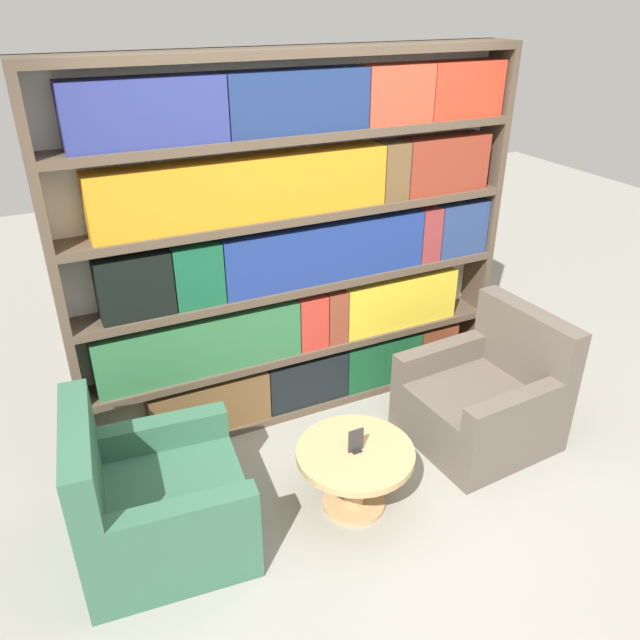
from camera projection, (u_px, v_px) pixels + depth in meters
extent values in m
plane|color=gray|center=(404.00, 533.00, 3.43)|extent=(14.00, 14.00, 0.00)
cube|color=silver|center=(292.00, 243.00, 4.07)|extent=(2.95, 0.05, 2.38)
cube|color=brown|center=(58.00, 292.00, 3.40)|extent=(0.05, 0.30, 2.38)
cube|color=brown|center=(481.00, 218.00, 4.53)|extent=(0.05, 0.30, 2.38)
cube|color=brown|center=(302.00, 400.00, 4.51)|extent=(2.85, 0.30, 0.05)
cube|color=brown|center=(301.00, 347.00, 4.30)|extent=(2.85, 0.30, 0.05)
cube|color=brown|center=(300.00, 284.00, 4.08)|extent=(2.85, 0.30, 0.05)
cube|color=brown|center=(299.00, 214.00, 3.86)|extent=(2.85, 0.30, 0.05)
cube|color=brown|center=(298.00, 135.00, 3.64)|extent=(2.85, 0.30, 0.05)
cube|color=brown|center=(296.00, 51.00, 3.43)|extent=(2.85, 0.30, 0.05)
cube|color=brown|center=(209.00, 403.00, 4.13)|extent=(0.80, 0.20, 0.35)
cube|color=black|center=(305.00, 378.00, 4.40)|extent=(0.59, 0.20, 0.35)
cube|color=#164E2A|center=(379.00, 359.00, 4.64)|extent=(0.62, 0.20, 0.35)
cube|color=brown|center=(432.00, 345.00, 4.82)|extent=(0.32, 0.20, 0.35)
cube|color=#306F3F|center=(200.00, 344.00, 3.91)|extent=(1.30, 0.20, 0.37)
cube|color=red|center=(309.00, 320.00, 4.20)|extent=(0.20, 0.20, 0.37)
cube|color=brown|center=(333.00, 314.00, 4.27)|extent=(0.14, 0.20, 0.37)
cube|color=gold|center=(397.00, 300.00, 4.47)|extent=(0.89, 0.20, 0.37)
cube|color=black|center=(134.00, 285.00, 3.55)|extent=(0.42, 0.20, 0.38)
cube|color=#155435|center=(196.00, 273.00, 3.69)|extent=(0.29, 0.20, 0.38)
cube|color=navy|center=(324.00, 251.00, 4.02)|extent=(1.39, 0.20, 0.38)
cube|color=maroon|center=(425.00, 233.00, 4.33)|extent=(0.15, 0.20, 0.38)
cube|color=navy|center=(457.00, 227.00, 4.43)|extent=(0.39, 0.20, 0.38)
cube|color=orange|center=(245.00, 189.00, 3.61)|extent=(1.78, 0.20, 0.36)
cube|color=brown|center=(390.00, 170.00, 3.99)|extent=(0.18, 0.20, 0.36)
cube|color=maroon|center=(443.00, 164.00, 4.15)|extent=(0.62, 0.20, 0.36)
cube|color=navy|center=(145.00, 112.00, 3.19)|extent=(0.83, 0.20, 0.34)
cube|color=navy|center=(296.00, 101.00, 3.52)|extent=(0.85, 0.20, 0.34)
cube|color=#BC412A|center=(395.00, 94.00, 3.77)|extent=(0.45, 0.20, 0.34)
cube|color=red|center=(461.00, 89.00, 3.97)|extent=(0.53, 0.20, 0.34)
cube|color=#336047|center=(166.00, 514.00, 3.30)|extent=(0.92, 0.89, 0.38)
cube|color=#336047|center=(82.00, 466.00, 2.99)|extent=(0.22, 0.82, 0.48)
cube|color=#336047|center=(185.00, 518.00, 2.91)|extent=(0.71, 0.19, 0.17)
cube|color=#336047|center=(165.00, 432.00, 3.48)|extent=(0.71, 0.19, 0.17)
cube|color=brown|center=(477.00, 413.00, 4.10)|extent=(0.88, 0.86, 0.38)
cube|color=brown|center=(526.00, 343.00, 4.05)|extent=(0.19, 0.82, 0.48)
cube|color=brown|center=(439.00, 356.00, 4.20)|extent=(0.70, 0.16, 0.17)
cube|color=brown|center=(514.00, 408.00, 3.67)|extent=(0.70, 0.16, 0.17)
cylinder|color=tan|center=(354.00, 481.00, 3.55)|extent=(0.12, 0.12, 0.36)
cylinder|color=tan|center=(354.00, 502.00, 3.62)|extent=(0.36, 0.36, 0.03)
cylinder|color=tan|center=(355.00, 453.00, 3.45)|extent=(0.66, 0.66, 0.04)
cube|color=black|center=(356.00, 450.00, 3.44)|extent=(0.05, 0.06, 0.01)
cube|color=#2D2D2D|center=(356.00, 440.00, 3.41)|extent=(0.09, 0.01, 0.14)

